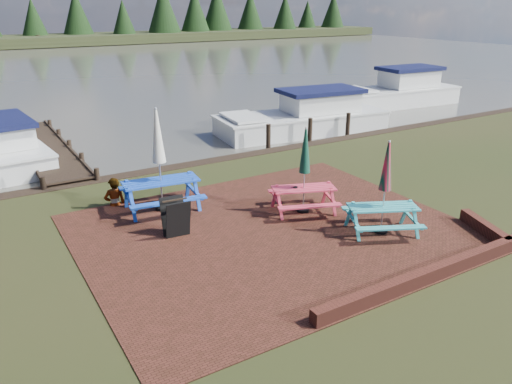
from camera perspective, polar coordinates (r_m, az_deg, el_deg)
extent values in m
plane|color=black|center=(11.54, 4.62, -6.31)|extent=(120.00, 120.00, 0.00)
cube|color=#371B11|center=(12.27, 1.90, -4.46)|extent=(9.00, 7.50, 0.02)
cube|color=#4C1E16|center=(10.76, 19.51, -8.80)|extent=(6.00, 0.22, 0.30)
cube|color=#4C1E16|center=(13.25, 24.74, -3.84)|extent=(0.82, 1.77, 0.30)
cube|color=#423F39|center=(45.99, -23.89, 12.58)|extent=(120.00, 60.00, 0.02)
cube|color=teal|center=(12.31, 14.31, -1.66)|extent=(1.76, 1.30, 0.04)
cube|color=teal|center=(11.88, 15.15, -3.98)|extent=(1.58, 0.92, 0.04)
cube|color=teal|center=(12.95, 13.33, -1.70)|extent=(1.58, 0.92, 0.04)
cube|color=teal|center=(12.23, 11.01, -3.26)|extent=(0.69, 1.32, 0.68)
cube|color=teal|center=(12.69, 17.23, -2.94)|extent=(0.69, 1.32, 0.68)
cylinder|color=black|center=(12.56, 14.06, -4.32)|extent=(0.33, 0.33, 0.09)
cylinder|color=#B2B2B7|center=(12.14, 14.51, 0.37)|extent=(0.03, 0.03, 2.29)
cone|color=red|center=(11.97, 14.74, 2.84)|extent=(0.29, 0.29, 1.14)
cube|color=#D5364E|center=(13.18, 5.49, 0.44)|extent=(1.77, 1.19, 0.04)
cube|color=#D5364E|center=(12.72, 6.19, -1.64)|extent=(1.62, 0.79, 0.04)
cube|color=#D5364E|center=(13.84, 4.77, 0.30)|extent=(1.62, 0.79, 0.04)
cube|color=#D5364E|center=(13.14, 2.44, -1.13)|extent=(0.58, 1.36, 0.68)
cube|color=#D5364E|center=(13.51, 8.36, -0.72)|extent=(0.58, 1.36, 0.68)
cylinder|color=black|center=(13.42, 5.40, -2.09)|extent=(0.33, 0.33, 0.09)
cylinder|color=#B2B2B7|center=(13.03, 5.56, 2.37)|extent=(0.03, 0.03, 2.29)
cone|color=#0F3928|center=(12.87, 5.65, 4.69)|extent=(0.29, 0.29, 1.14)
cube|color=blue|center=(13.46, -10.83, 1.22)|extent=(2.06, 1.00, 0.04)
cube|color=blue|center=(12.89, -9.92, -1.14)|extent=(2.00, 0.50, 0.04)
cube|color=blue|center=(14.26, -11.48, 0.93)|extent=(2.00, 0.50, 0.04)
cube|color=blue|center=(13.45, -14.26, -0.94)|extent=(0.29, 1.72, 0.82)
cube|color=blue|center=(13.81, -7.27, 0.13)|extent=(0.29, 1.72, 0.82)
cylinder|color=black|center=(13.73, -10.62, -1.77)|extent=(0.40, 0.40, 0.11)
cylinder|color=#B2B2B7|center=(13.29, -11.00, 3.50)|extent=(0.04, 0.04, 2.76)
cone|color=silver|center=(13.11, -11.19, 6.26)|extent=(0.35, 0.35, 1.38)
cube|color=black|center=(11.84, -8.86, -3.21)|extent=(0.60, 0.28, 0.94)
cube|color=black|center=(12.11, -9.45, -2.68)|extent=(0.60, 0.28, 0.94)
cube|color=black|center=(11.80, -9.29, -0.91)|extent=(0.59, 0.09, 0.03)
cube|color=black|center=(20.60, -22.97, 4.75)|extent=(1.60, 9.00, 0.06)
cube|color=black|center=(20.51, -25.04, 4.52)|extent=(0.08, 9.00, 0.08)
cube|color=black|center=(20.69, -20.95, 5.24)|extent=(0.08, 9.00, 0.08)
cylinder|color=black|center=(16.29, -23.03, -0.06)|extent=(0.16, 0.16, 1.00)
cylinder|color=black|center=(16.54, -17.61, 0.96)|extent=(0.16, 0.16, 1.00)
cube|color=silver|center=(20.47, -26.95, 3.99)|extent=(2.78, 6.55, 0.91)
cube|color=silver|center=(20.36, -27.16, 5.26)|extent=(2.83, 6.68, 0.07)
cube|color=silver|center=(19.52, -26.95, 6.04)|extent=(1.82, 2.81, 0.77)
cube|color=black|center=(19.43, -27.16, 7.28)|extent=(2.03, 3.21, 0.16)
cube|color=silver|center=(22.45, 5.26, 7.57)|extent=(7.74, 3.43, 1.00)
cube|color=silver|center=(22.34, 5.30, 8.87)|extent=(7.90, 3.49, 0.08)
cube|color=silver|center=(22.70, 7.35, 10.22)|extent=(3.34, 2.21, 0.85)
cube|color=black|center=(22.61, 7.41, 11.41)|extent=(3.81, 2.47, 0.18)
cube|color=silver|center=(21.06, -1.51, 8.58)|extent=(1.59, 2.35, 0.10)
cube|color=silver|center=(29.66, 15.64, 10.22)|extent=(7.37, 3.08, 1.11)
cube|color=silver|center=(29.57, 15.75, 11.31)|extent=(7.52, 3.14, 0.09)
cube|color=silver|center=(30.08, 17.10, 12.35)|extent=(3.15, 2.06, 0.94)
cube|color=black|center=(30.01, 17.21, 13.35)|extent=(3.60, 2.29, 0.20)
cube|color=silver|center=(27.80, 11.49, 11.40)|extent=(1.46, 2.26, 0.11)
imported|color=gray|center=(14.04, -16.09, 1.49)|extent=(0.58, 0.38, 1.58)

